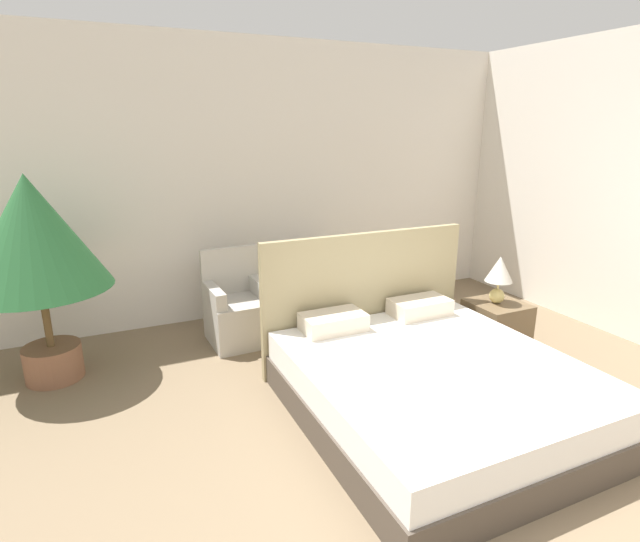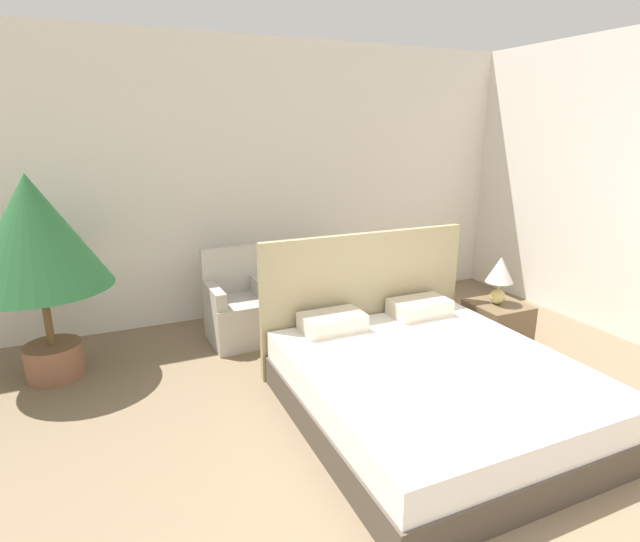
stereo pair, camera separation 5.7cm
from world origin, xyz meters
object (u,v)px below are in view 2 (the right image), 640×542
object	(u,v)px
side_table	(284,316)
armchair_near_window_left	(239,313)
bed	(427,382)
potted_palm	(35,239)
armchair_near_window_right	(321,301)
nightstand	(496,327)
table_lamp	(500,274)

from	to	relation	value
side_table	armchair_near_window_left	bearing A→B (deg)	171.34
bed	potted_palm	size ratio (longest dim) A/B	1.24
armchair_near_window_left	side_table	size ratio (longest dim) A/B	2.13
armchair_near_window_left	armchair_near_window_right	distance (m)	0.87
bed	armchair_near_window_right	xyz separation A→B (m)	(-0.04, 1.81, 0.03)
bed	armchair_near_window_right	distance (m)	1.82
armchair_near_window_left	side_table	world-z (taller)	armchair_near_window_left
potted_palm	side_table	xyz separation A→B (m)	(2.04, 0.03, -0.97)
bed	armchair_near_window_left	size ratio (longest dim) A/B	2.35
potted_palm	nightstand	world-z (taller)	potted_palm
potted_palm	side_table	bearing A→B (deg)	0.95
armchair_near_window_left	side_table	bearing A→B (deg)	-10.83
armchair_near_window_left	nightstand	xyz separation A→B (m)	(2.15, -1.17, -0.06)
nightstand	side_table	size ratio (longest dim) A/B	1.14
armchair_near_window_right	table_lamp	xyz separation A→B (m)	(1.26, -1.16, 0.46)
bed	armchair_near_window_left	xyz separation A→B (m)	(-0.90, 1.81, 0.03)
armchair_near_window_left	table_lamp	distance (m)	2.47
nightstand	side_table	bearing A→B (deg)	147.22
armchair_near_window_right	table_lamp	world-z (taller)	table_lamp
bed	nightstand	world-z (taller)	bed
potted_palm	nightstand	bearing A→B (deg)	-15.87
armchair_near_window_left	nightstand	world-z (taller)	armchair_near_window_left
armchair_near_window_right	table_lamp	bearing A→B (deg)	-46.04
armchair_near_window_left	side_table	distance (m)	0.45
bed	table_lamp	distance (m)	1.47
bed	table_lamp	bearing A→B (deg)	28.14
bed	armchair_near_window_right	bearing A→B (deg)	91.13
armchair_near_window_left	table_lamp	world-z (taller)	table_lamp
table_lamp	potted_palm	bearing A→B (deg)	164.14
bed	table_lamp	size ratio (longest dim) A/B	4.72
armchair_near_window_right	nightstand	distance (m)	1.73
table_lamp	armchair_near_window_right	bearing A→B (deg)	137.29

